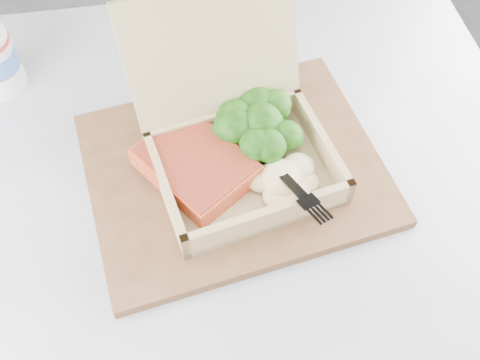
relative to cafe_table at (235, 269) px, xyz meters
name	(u,v)px	position (x,y,z in m)	size (l,w,h in m)	color
floor	(235,329)	(0.03, 0.08, -0.56)	(4.00, 4.00, 0.00)	gray
cafe_table	(235,269)	(0.00, 0.00, 0.00)	(1.08, 1.08, 0.76)	black
serving_tray	(234,169)	(0.02, 0.05, 0.20)	(0.38, 0.31, 0.02)	brown
takeout_container	(235,132)	(0.03, 0.06, 0.26)	(0.24, 0.25, 0.20)	tan
salmon_fillet	(196,165)	(-0.03, 0.05, 0.24)	(0.11, 0.14, 0.03)	#ED4F2E
broccoli_pile	(262,128)	(0.07, 0.07, 0.24)	(0.13, 0.13, 0.05)	#2E761A
mashed_potatoes	(281,178)	(0.06, -0.01, 0.24)	(0.09, 0.08, 0.03)	#F5E29E
plastic_fork	(270,159)	(0.06, 0.01, 0.25)	(0.03, 0.16, 0.03)	black
receipt	(215,68)	(0.08, 0.24, 0.20)	(0.08, 0.15, 0.00)	white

